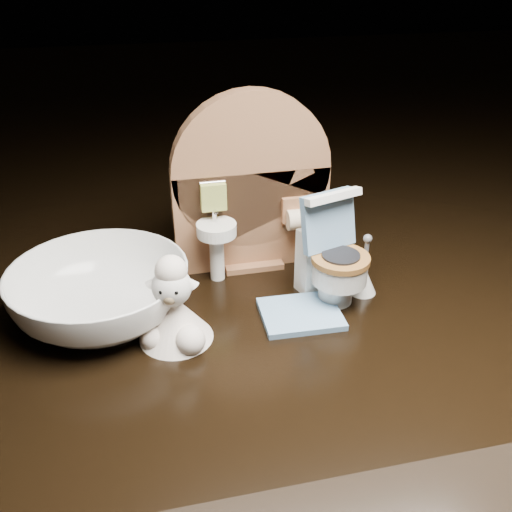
# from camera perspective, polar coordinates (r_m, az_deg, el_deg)

# --- Properties ---
(backdrop_panel) EXTENTS (0.13, 0.05, 0.15)m
(backdrop_panel) POSITION_cam_1_polar(r_m,az_deg,el_deg) (0.47, -0.55, 6.24)
(backdrop_panel) COLOR #905E3C
(backdrop_panel) RESTS_ON ground
(toy_toilet) EXTENTS (0.05, 0.06, 0.09)m
(toy_toilet) POSITION_cam_1_polar(r_m,az_deg,el_deg) (0.44, 7.51, -0.42)
(toy_toilet) COLOR white
(toy_toilet) RESTS_ON ground
(bath_mat) EXTENTS (0.06, 0.05, 0.00)m
(bath_mat) POSITION_cam_1_polar(r_m,az_deg,el_deg) (0.43, 4.49, -5.79)
(bath_mat) COLOR #6F99C0
(bath_mat) RESTS_ON ground
(toilet_brush) EXTENTS (0.02, 0.02, 0.05)m
(toilet_brush) POSITION_cam_1_polar(r_m,az_deg,el_deg) (0.46, 10.70, -2.12)
(toilet_brush) COLOR white
(toilet_brush) RESTS_ON ground
(plush_lamb) EXTENTS (0.05, 0.05, 0.07)m
(plush_lamb) POSITION_cam_1_polar(r_m,az_deg,el_deg) (0.40, -8.17, -5.53)
(plush_lamb) COLOR #F1E1D0
(plush_lamb) RESTS_ON ground
(ceramic_bowl) EXTENTS (0.16, 0.16, 0.04)m
(ceramic_bowl) POSITION_cam_1_polar(r_m,az_deg,el_deg) (0.44, -15.30, -3.62)
(ceramic_bowl) COLOR white
(ceramic_bowl) RESTS_ON ground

